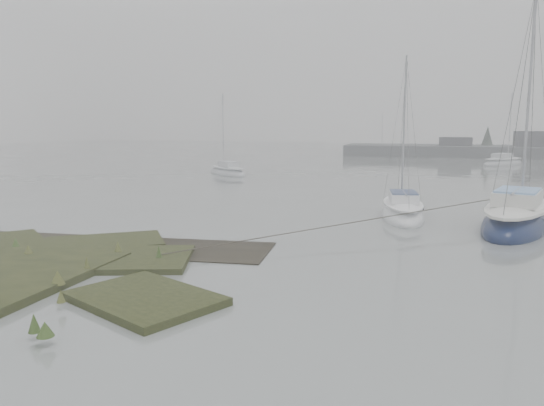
{
  "coord_description": "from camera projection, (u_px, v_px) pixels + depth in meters",
  "views": [
    {
      "loc": [
        6.93,
        -11.36,
        4.26
      ],
      "look_at": [
        2.27,
        4.3,
        1.8
      ],
      "focal_mm": 35.0,
      "sensor_mm": 36.0,
      "label": 1
    }
  ],
  "objects": [
    {
      "name": "ground",
      "position": [
        337.0,
        178.0,
        41.79
      ],
      "size": [
        160.0,
        160.0,
        0.0
      ],
      "primitive_type": "plane",
      "color": "slate",
      "rests_on": "ground"
    },
    {
      "name": "sailboat_far_b",
      "position": [
        503.0,
        163.0,
        54.21
      ],
      "size": [
        5.22,
        5.39,
        7.97
      ],
      "rotation": [
        0.0,
        0.0,
        -0.75
      ],
      "color": "#B0B4BB",
      "rests_on": "ground"
    },
    {
      "name": "sailboat_white",
      "position": [
        402.0,
        212.0,
        24.16
      ],
      "size": [
        2.61,
        5.79,
        7.88
      ],
      "rotation": [
        0.0,
        0.0,
        0.14
      ],
      "color": "white",
      "rests_on": "ground"
    },
    {
      "name": "sailboat_main",
      "position": [
        517.0,
        220.0,
        21.71
      ],
      "size": [
        4.41,
        7.86,
        10.54
      ],
      "rotation": [
        0.0,
        0.0,
        -0.28
      ],
      "color": "#0A1435",
      "rests_on": "ground"
    },
    {
      "name": "sailboat_far_c",
      "position": [
        386.0,
        154.0,
        71.52
      ],
      "size": [
        4.63,
        2.78,
        6.21
      ],
      "rotation": [
        0.0,
        0.0,
        1.24
      ],
      "color": "silver",
      "rests_on": "ground"
    },
    {
      "name": "sailboat_far_a",
      "position": [
        227.0,
        172.0,
        44.26
      ],
      "size": [
        5.01,
        4.62,
        7.26
      ],
      "rotation": [
        0.0,
        0.0,
        0.87
      ],
      "color": "#AEB2B9",
      "rests_on": "ground"
    }
  ]
}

